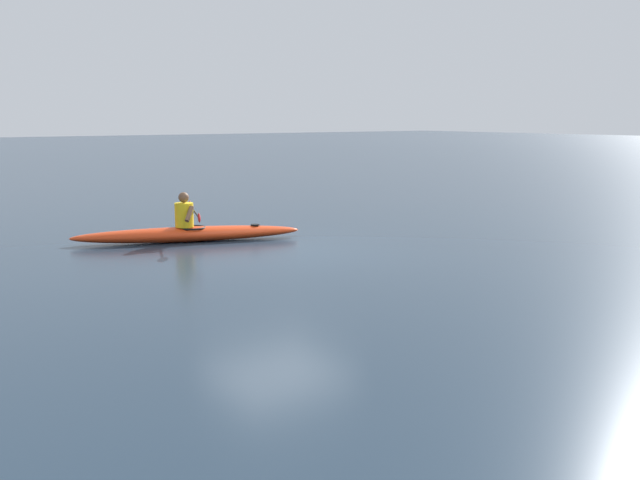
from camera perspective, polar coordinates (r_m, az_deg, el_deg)
The scene contains 3 objects.
ground_plane at distance 13.52m, azimuth -3.45°, elevation -0.91°, with size 160.00×160.00×0.00m, color #1E2D3D.
kayak at distance 14.79m, azimuth -10.36°, elevation 0.47°, with size 4.48×2.15×0.30m.
kayaker at distance 14.73m, azimuth -10.58°, elevation 2.14°, with size 0.92×2.34×0.70m.
Camera 1 is at (7.02, 11.28, 2.50)m, focal length 40.59 mm.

